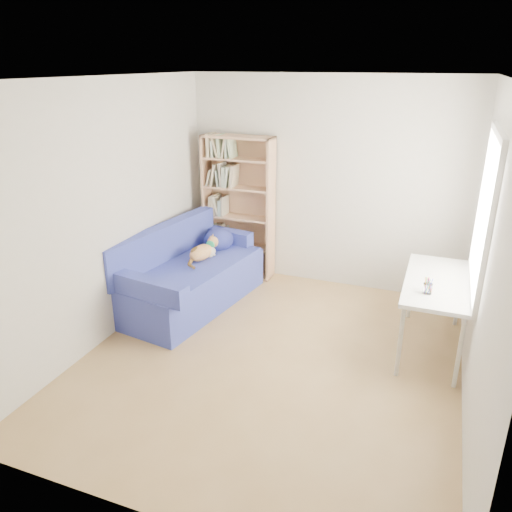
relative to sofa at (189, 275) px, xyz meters
The scene contains 6 objects.
ground 1.59m from the sofa, 31.21° to the right, with size 4.00×4.00×0.00m, color #9A7545.
room_shell 2.06m from the sofa, 28.35° to the right, with size 3.54×4.04×2.62m.
sofa is the anchor object (origin of this frame).
bookshelf 1.17m from the sofa, 78.33° to the left, with size 0.93×0.29×1.86m.
desk 2.77m from the sofa, ahead, with size 0.60×1.31×0.75m.
pen_cup 2.74m from the sofa, ahead, with size 0.08×0.08×0.16m.
Camera 1 is at (1.35, -3.98, 2.73)m, focal length 35.00 mm.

